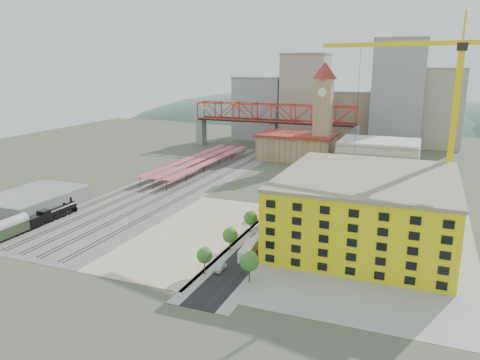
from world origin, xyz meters
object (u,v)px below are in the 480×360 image
at_px(locomotive, 52,214).
at_px(site_trailer_b, 260,239).
at_px(clock_tower, 323,103).
at_px(tower_crane, 443,94).
at_px(site_trailer_d, 286,212).
at_px(site_trailer_c, 283,216).
at_px(site_trailer_a, 248,251).
at_px(car_0, 220,268).
at_px(construction_building, 367,208).

height_order(locomotive, site_trailer_b, locomotive).
xyz_separation_m(clock_tower, tower_crane, (50.51, -70.68, 9.59)).
relative_size(locomotive, site_trailer_d, 2.21).
bearing_deg(locomotive, clock_tower, 63.88).
relative_size(site_trailer_b, site_trailer_d, 0.94).
bearing_deg(site_trailer_c, locomotive, -151.07).
bearing_deg(site_trailer_a, locomotive, 170.89).
distance_m(site_trailer_b, site_trailer_c, 21.28).
distance_m(site_trailer_b, site_trailer_d, 24.88).
xyz_separation_m(site_trailer_b, site_trailer_d, (0.00, 24.88, 0.08)).
relative_size(tower_crane, site_trailer_d, 6.21).
height_order(clock_tower, site_trailer_d, clock_tower).
xyz_separation_m(site_trailer_c, car_0, (-3.00, -41.10, -0.39)).
distance_m(construction_building, car_0, 44.00).
xyz_separation_m(locomotive, site_trailer_d, (66.00, 31.04, -0.70)).
bearing_deg(site_trailer_a, site_trailer_b, 83.57).
distance_m(construction_building, site_trailer_d, 30.05).
distance_m(clock_tower, car_0, 134.96).
bearing_deg(construction_building, tower_crane, 60.62).
distance_m(site_trailer_c, site_trailer_d, 3.60).
distance_m(tower_crane, site_trailer_a, 75.75).
distance_m(construction_building, site_trailer_c, 28.77).
height_order(construction_building, car_0, construction_building).
bearing_deg(locomotive, site_trailer_a, -2.68).
bearing_deg(clock_tower, site_trailer_b, -85.92).
relative_size(tower_crane, car_0, 13.41).
bearing_deg(site_trailer_d, site_trailer_a, -105.45).
bearing_deg(site_trailer_c, site_trailer_b, -83.65).
bearing_deg(site_trailer_c, tower_crane, 31.73).
height_order(site_trailer_b, site_trailer_d, site_trailer_d).
bearing_deg(tower_crane, clock_tower, 125.55).
xyz_separation_m(clock_tower, site_trailer_c, (8.00, -90.84, -27.52)).
bearing_deg(tower_crane, site_trailer_b, -135.72).
bearing_deg(clock_tower, tower_crane, -54.45).
bearing_deg(clock_tower, construction_building, -71.22).
xyz_separation_m(clock_tower, construction_building, (34.00, -99.99, -19.29)).
xyz_separation_m(tower_crane, site_trailer_c, (-42.51, -20.17, -37.12)).
height_order(locomotive, site_trailer_a, locomotive).
bearing_deg(site_trailer_a, car_0, -112.27).
distance_m(locomotive, site_trailer_d, 72.94).
relative_size(clock_tower, car_0, 11.24).
relative_size(construction_building, site_trailer_c, 5.90).
bearing_deg(locomotive, tower_crane, 23.69).
relative_size(site_trailer_b, car_0, 2.03).
xyz_separation_m(construction_building, car_0, (-29.00, -31.95, -8.62)).
bearing_deg(site_trailer_d, clock_tower, 79.79).
bearing_deg(car_0, site_trailer_d, 86.72).
bearing_deg(car_0, site_trailer_c, 86.38).
bearing_deg(clock_tower, locomotive, -116.12).
relative_size(site_trailer_a, site_trailer_d, 1.03).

